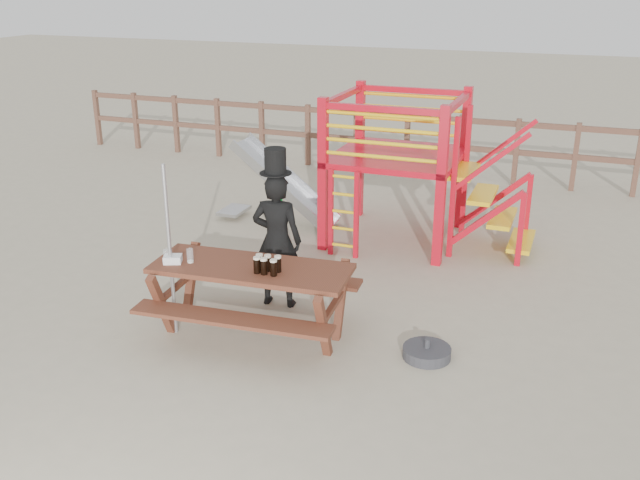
{
  "coord_description": "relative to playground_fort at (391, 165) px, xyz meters",
  "views": [
    {
      "loc": [
        2.66,
        -5.85,
        3.62
      ],
      "look_at": [
        0.12,
        0.8,
        0.93
      ],
      "focal_mm": 40.0,
      "sensor_mm": 36.0,
      "label": 1
    }
  ],
  "objects": [
    {
      "name": "parasol_base",
      "position": [
        1.3,
        -3.21,
        -1.02
      ],
      "size": [
        0.48,
        0.48,
        0.2
      ],
      "color": "#313236",
      "rests_on": "ground"
    },
    {
      "name": "playground_fort",
      "position": [
        0.0,
        0.0,
        0.0
      ],
      "size": [
        4.71,
        1.84,
        2.1
      ],
      "color": "red",
      "rests_on": "ground"
    },
    {
      "name": "paper_bag",
      "position": [
        -1.32,
        -3.6,
        -0.24
      ],
      "size": [
        0.22,
        0.2,
        0.08
      ],
      "primitive_type": "cube",
      "rotation": [
        0.0,
        0.0,
        0.39
      ],
      "color": "white",
      "rests_on": "picnic_table"
    },
    {
      "name": "empty_glasses",
      "position": [
        -1.26,
        -3.59,
        -0.21
      ],
      "size": [
        0.28,
        0.18,
        0.15
      ],
      "color": "silver",
      "rests_on": "picnic_table"
    },
    {
      "name": "ground",
      "position": [
        -0.12,
        -3.58,
        -1.07
      ],
      "size": [
        60.0,
        60.0,
        0.0
      ],
      "primitive_type": "plane",
      "color": "tan",
      "rests_on": "ground"
    },
    {
      "name": "man_with_hat",
      "position": [
        -0.59,
        -2.6,
        -0.25
      ],
      "size": [
        0.61,
        0.44,
        1.85
      ],
      "rotation": [
        0.0,
        0.0,
        3.26
      ],
      "color": "black",
      "rests_on": "ground"
    },
    {
      "name": "back_fence",
      "position": [
        -0.12,
        3.42,
        -0.34
      ],
      "size": [
        15.09,
        0.09,
        1.2
      ],
      "color": "brown",
      "rests_on": "ground"
    },
    {
      "name": "stout_pints",
      "position": [
        -0.3,
        -3.49,
        -0.19
      ],
      "size": [
        0.26,
        0.18,
        0.17
      ],
      "color": "black",
      "rests_on": "picnic_table"
    },
    {
      "name": "picnic_table",
      "position": [
        -0.53,
        -3.4,
        -0.57
      ],
      "size": [
        2.15,
        1.57,
        0.79
      ],
      "rotation": [
        0.0,
        0.0,
        0.08
      ],
      "color": "brown",
      "rests_on": "ground"
    },
    {
      "name": "metal_pole",
      "position": [
        -1.33,
        -3.63,
        -0.15
      ],
      "size": [
        0.04,
        0.04,
        1.85
      ],
      "primitive_type": "cylinder",
      "color": "#B2B2B7",
      "rests_on": "ground"
    }
  ]
}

